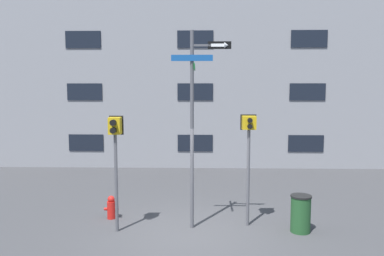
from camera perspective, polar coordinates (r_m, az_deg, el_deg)
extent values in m
plane|color=#38383A|center=(9.28, -0.41, -15.94)|extent=(60.00, 60.00, 0.00)
cube|color=gray|center=(16.61, 0.51, 13.24)|extent=(24.00, 0.60, 11.13)
cube|color=black|center=(17.10, -15.83, -2.16)|extent=(1.53, 0.03, 0.73)
cube|color=black|center=(16.33, 0.48, -2.31)|extent=(1.53, 0.03, 0.73)
cube|color=black|center=(16.94, 16.96, -2.27)|extent=(1.53, 0.03, 0.73)
cube|color=black|center=(16.94, -16.05, 5.32)|extent=(1.53, 0.03, 0.73)
cube|color=black|center=(16.16, 0.49, 5.53)|extent=(1.53, 0.03, 0.73)
cube|color=black|center=(16.77, 17.19, 5.28)|extent=(1.53, 0.03, 0.73)
cube|color=black|center=(17.07, -16.27, 12.81)|extent=(1.53, 0.03, 0.73)
cube|color=black|center=(16.29, 0.49, 13.38)|extent=(1.53, 0.03, 0.73)
cube|color=black|center=(16.90, 17.43, 12.85)|extent=(1.53, 0.03, 0.73)
cylinder|color=#4C4C51|center=(9.14, 0.00, -0.54)|extent=(0.09, 0.09, 4.86)
cube|color=#4C4C51|center=(9.13, 2.10, 12.48)|extent=(0.66, 0.05, 0.05)
cube|color=#14478C|center=(9.05, -0.01, 10.64)|extent=(1.00, 0.02, 0.15)
cube|color=#196B2D|center=(9.09, 0.38, 9.31)|extent=(0.02, 0.97, 0.14)
cube|color=black|center=(9.13, 4.21, 12.47)|extent=(0.56, 0.02, 0.18)
cube|color=white|center=(9.11, 3.96, 12.48)|extent=(0.32, 0.01, 0.07)
cone|color=white|center=(9.12, 5.24, 12.47)|extent=(0.10, 0.14, 0.14)
cylinder|color=#4C4C51|center=(9.30, -11.47, -8.26)|extent=(0.08, 0.08, 2.39)
cube|color=gold|center=(9.06, -11.65, 0.34)|extent=(0.28, 0.26, 0.40)
cube|color=black|center=(9.20, -11.46, 0.42)|extent=(0.34, 0.02, 0.46)
cylinder|color=black|center=(8.87, -11.94, 0.80)|extent=(0.14, 0.12, 0.14)
cylinder|color=black|center=(8.89, -11.92, -0.36)|extent=(0.14, 0.12, 0.14)
cylinder|color=orange|center=(8.92, -11.86, 0.83)|extent=(0.11, 0.01, 0.11)
cylinder|color=#4C4C51|center=(9.61, 8.55, -7.52)|extent=(0.08, 0.08, 2.47)
cube|color=gold|center=(9.38, 8.68, 0.81)|extent=(0.34, 0.26, 0.33)
cube|color=black|center=(9.52, 8.57, 0.89)|extent=(0.40, 0.02, 0.39)
cylinder|color=black|center=(9.19, 8.83, 1.17)|extent=(0.12, 0.12, 0.12)
cylinder|color=black|center=(9.20, 8.82, 0.24)|extent=(0.12, 0.12, 0.12)
cylinder|color=orange|center=(9.24, 8.79, 1.20)|extent=(0.09, 0.01, 0.09)
cylinder|color=red|center=(10.48, -12.19, -12.11)|extent=(0.22, 0.22, 0.47)
sphere|color=red|center=(10.39, -12.23, -10.56)|extent=(0.19, 0.19, 0.19)
cylinder|color=red|center=(10.51, -13.00, -11.94)|extent=(0.08, 0.08, 0.08)
cylinder|color=red|center=(10.44, -11.38, -12.03)|extent=(0.08, 0.08, 0.08)
cylinder|color=#1E4723|center=(9.67, 16.22, -12.53)|extent=(0.47, 0.47, 0.87)
cylinder|color=black|center=(9.53, 16.30, -9.94)|extent=(0.50, 0.50, 0.04)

